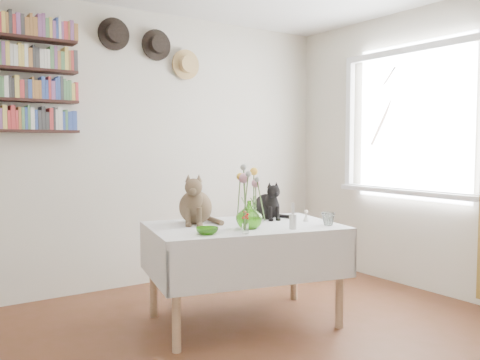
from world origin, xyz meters
TOP-DOWN VIEW (x-y plane):
  - room at (0.00, 0.00)m, footprint 4.08×4.58m
  - window at (1.97, 0.80)m, footprint 0.12×1.52m
  - dining_table at (0.20, 0.88)m, footprint 1.50×1.14m
  - tabby_cat at (-0.05, 1.13)m, footprint 0.38×0.40m
  - black_cat at (0.52, 1.02)m, footprint 0.23×0.28m
  - flower_vase at (0.14, 0.71)m, footprint 0.25×0.25m
  - green_bowl at (-0.21, 0.69)m, footprint 0.17×0.17m
  - drinking_glass at (0.69, 0.52)m, footprint 0.13×0.13m
  - candlestick at (0.38, 0.54)m, footprint 0.05×0.05m
  - berry_jar at (0.00, 0.57)m, footprint 0.04×0.04m
  - porcelain_figurine at (0.68, 0.75)m, footprint 0.05×0.05m
  - flower_bouquet at (0.14, 0.72)m, footprint 0.17×0.13m
  - bookshelf_unit at (-1.10, 2.16)m, footprint 1.00×0.16m
  - wall_hats at (0.12, 2.19)m, footprint 0.98×0.09m

SIDE VIEW (x-z plane):
  - dining_table at x=0.20m, z-range 0.18..0.90m
  - green_bowl at x=-0.21m, z-range 0.72..0.76m
  - porcelain_figurine at x=0.68m, z-range 0.71..0.80m
  - drinking_glass at x=0.69m, z-range 0.72..0.81m
  - candlestick at x=0.38m, z-range 0.69..0.87m
  - berry_jar at x=0.00m, z-range 0.71..0.88m
  - flower_vase at x=0.14m, z-range 0.72..0.91m
  - black_cat at x=0.52m, z-range 0.72..1.01m
  - tabby_cat at x=-0.05m, z-range 0.72..1.09m
  - flower_bouquet at x=0.14m, z-range 0.86..1.25m
  - room at x=0.00m, z-range -0.04..2.54m
  - window at x=1.97m, z-range 0.74..2.06m
  - bookshelf_unit at x=-1.10m, z-range 1.39..2.30m
  - wall_hats at x=0.12m, z-range 1.93..2.41m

